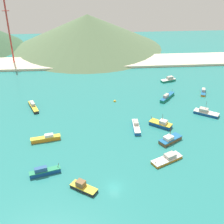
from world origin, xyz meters
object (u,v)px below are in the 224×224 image
(fishing_boat_5, at_px, (136,126))
(fishing_boat_12, at_px, (169,80))
(fishing_boat_9, at_px, (203,92))
(fishing_boat_11, at_px, (46,138))
(fishing_boat_2, at_px, (170,139))
(fishing_boat_10, at_px, (83,187))
(fishing_boat_8, at_px, (33,106))
(fishing_boat_7, at_px, (167,97))
(fishing_boat_0, at_px, (44,171))
(radio_tower, at_px, (9,32))
(fishing_boat_3, at_px, (167,159))
(buoy_1, at_px, (115,101))
(fishing_boat_1, at_px, (206,112))
(fishing_boat_4, at_px, (161,124))

(fishing_boat_5, xyz_separation_m, fishing_boat_12, (22.23, 42.04, 0.01))
(fishing_boat_9, xyz_separation_m, fishing_boat_11, (-65.78, -32.53, 0.13))
(fishing_boat_2, relative_size, fishing_boat_10, 1.13)
(fishing_boat_8, height_order, fishing_boat_9, fishing_boat_8)
(fishing_boat_7, relative_size, fishing_boat_12, 1.21)
(fishing_boat_0, bearing_deg, fishing_boat_12, 51.12)
(fishing_boat_10, distance_m, fishing_boat_12, 82.67)
(fishing_boat_10, bearing_deg, fishing_boat_0, 147.77)
(fishing_boat_9, distance_m, radio_tower, 104.36)
(fishing_boat_10, bearing_deg, fishing_boat_7, 55.93)
(fishing_boat_3, relative_size, fishing_boat_10, 1.35)
(buoy_1, bearing_deg, fishing_boat_12, 35.53)
(fishing_boat_8, xyz_separation_m, fishing_boat_11, (7.91, -23.99, 0.03))
(fishing_boat_7, bearing_deg, fishing_boat_11, -149.60)
(fishing_boat_0, relative_size, fishing_boat_7, 0.95)
(fishing_boat_7, height_order, fishing_boat_11, fishing_boat_7)
(fishing_boat_2, bearing_deg, fishing_boat_1, 43.28)
(fishing_boat_10, bearing_deg, buoy_1, 75.95)
(fishing_boat_4, xyz_separation_m, fishing_boat_8, (-48.61, 17.77, -0.13))
(fishing_boat_7, bearing_deg, buoy_1, -177.48)
(fishing_boat_12, bearing_deg, fishing_boat_2, -103.35)
(fishing_boat_4, height_order, radio_tower, radio_tower)
(fishing_boat_3, bearing_deg, fishing_boat_5, 109.64)
(fishing_boat_1, distance_m, fishing_boat_9, 19.74)
(fishing_boat_2, distance_m, fishing_boat_4, 10.06)
(buoy_1, bearing_deg, fishing_boat_9, 7.37)
(fishing_boat_3, height_order, fishing_boat_9, fishing_boat_3)
(fishing_boat_3, relative_size, buoy_1, 9.90)
(fishing_boat_3, relative_size, fishing_boat_7, 1.10)
(fishing_boat_5, height_order, fishing_boat_7, fishing_boat_7)
(fishing_boat_1, xyz_separation_m, fishing_boat_10, (-47.42, -38.00, -0.02))
(fishing_boat_11, distance_m, fishing_boat_12, 71.62)
(fishing_boat_4, height_order, fishing_boat_8, fishing_boat_4)
(fishing_boat_4, bearing_deg, fishing_boat_7, 71.10)
(fishing_boat_4, height_order, fishing_boat_11, fishing_boat_4)
(fishing_boat_4, relative_size, fishing_boat_10, 1.08)
(fishing_boat_8, relative_size, buoy_1, 9.70)
(fishing_boat_3, distance_m, fishing_boat_4, 20.14)
(fishing_boat_11, bearing_deg, fishing_boat_9, 26.31)
(fishing_boat_1, distance_m, fishing_boat_5, 29.78)
(fishing_boat_4, xyz_separation_m, fishing_boat_7, (7.57, 22.11, -0.10))
(fishing_boat_4, xyz_separation_m, fishing_boat_12, (12.98, 41.19, -0.11))
(fishing_boat_4, relative_size, fishing_boat_11, 0.83)
(fishing_boat_2, relative_size, fishing_boat_11, 0.87)
(fishing_boat_12, bearing_deg, fishing_boat_4, -107.50)
(fishing_boat_10, bearing_deg, radio_tower, 110.95)
(fishing_boat_1, relative_size, fishing_boat_4, 1.14)
(fishing_boat_8, bearing_deg, buoy_1, 5.70)
(fishing_boat_2, height_order, fishing_boat_12, fishing_boat_2)
(fishing_boat_2, bearing_deg, fishing_boat_9, 56.29)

